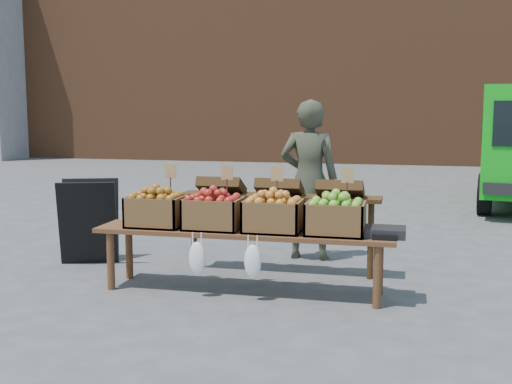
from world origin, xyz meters
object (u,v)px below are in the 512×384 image
(crate_red_apples, at_px, (273,216))
(crate_green_apples, at_px, (336,218))
(display_bench, at_px, (243,261))
(chalkboard_sign, at_px, (89,221))
(vendor, at_px, (309,180))
(back_table, at_px, (280,223))
(crate_golden_apples, at_px, (156,211))
(weighing_scale, at_px, (385,232))
(crate_russet_pears, at_px, (214,214))

(crate_red_apples, relative_size, crate_green_apples, 1.00)
(display_bench, bearing_deg, chalkboard_sign, 159.97)
(vendor, distance_m, display_bench, 1.59)
(back_table, bearing_deg, crate_golden_apples, -144.63)
(back_table, bearing_deg, crate_red_apples, -83.21)
(vendor, relative_size, crate_green_apples, 3.49)
(weighing_scale, bearing_deg, crate_red_apples, 180.00)
(vendor, height_order, crate_green_apples, vendor)
(crate_red_apples, xyz_separation_m, crate_green_apples, (0.55, 0.00, 0.00))
(chalkboard_sign, bearing_deg, crate_red_apples, -37.31)
(chalkboard_sign, relative_size, weighing_scale, 2.67)
(vendor, relative_size, crate_russet_pears, 3.49)
(vendor, relative_size, crate_red_apples, 3.49)
(crate_golden_apples, bearing_deg, back_table, 35.37)
(crate_russet_pears, bearing_deg, crate_red_apples, 0.00)
(crate_green_apples, bearing_deg, back_table, 131.44)
(weighing_scale, bearing_deg, chalkboard_sign, 167.65)
(crate_russet_pears, bearing_deg, vendor, 65.52)
(chalkboard_sign, height_order, back_table, back_table)
(chalkboard_sign, xyz_separation_m, crate_red_apples, (2.15, -0.68, 0.26))
(crate_golden_apples, xyz_separation_m, crate_russet_pears, (0.55, 0.00, 0.00))
(display_bench, relative_size, crate_green_apples, 5.40)
(back_table, bearing_deg, vendor, 75.26)
(back_table, distance_m, display_bench, 0.78)
(crate_russet_pears, bearing_deg, back_table, 57.19)
(vendor, relative_size, back_table, 0.83)
(vendor, xyz_separation_m, display_bench, (-0.38, -1.43, -0.59))
(vendor, xyz_separation_m, crate_green_apples, (0.45, -1.43, -0.16))
(back_table, bearing_deg, crate_green_apples, -48.56)
(crate_green_apples, bearing_deg, crate_red_apples, 180.00)
(display_bench, distance_m, crate_red_apples, 0.51)
(crate_red_apples, xyz_separation_m, weighing_scale, (0.98, 0.00, -0.10))
(crate_russet_pears, xyz_separation_m, weighing_scale, (1.53, 0.00, -0.10))
(back_table, distance_m, crate_red_apples, 0.75)
(display_bench, bearing_deg, crate_golden_apples, 180.00)
(chalkboard_sign, bearing_deg, back_table, -18.70)
(chalkboard_sign, height_order, crate_golden_apples, chalkboard_sign)
(crate_red_apples, bearing_deg, vendor, 85.97)
(chalkboard_sign, xyz_separation_m, crate_russet_pears, (1.60, -0.68, 0.26))
(display_bench, distance_m, crate_russet_pears, 0.51)
(chalkboard_sign, height_order, crate_green_apples, chalkboard_sign)
(vendor, bearing_deg, chalkboard_sign, 19.29)
(chalkboard_sign, xyz_separation_m, crate_green_apples, (2.70, -0.68, 0.26))
(crate_green_apples, bearing_deg, crate_russet_pears, 180.00)
(chalkboard_sign, bearing_deg, weighing_scale, -32.02)
(chalkboard_sign, relative_size, crate_green_apples, 1.82)
(display_bench, relative_size, crate_russet_pears, 5.40)
(chalkboard_sign, distance_m, crate_russet_pears, 1.76)
(vendor, height_order, crate_red_apples, vendor)
(display_bench, distance_m, weighing_scale, 1.29)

